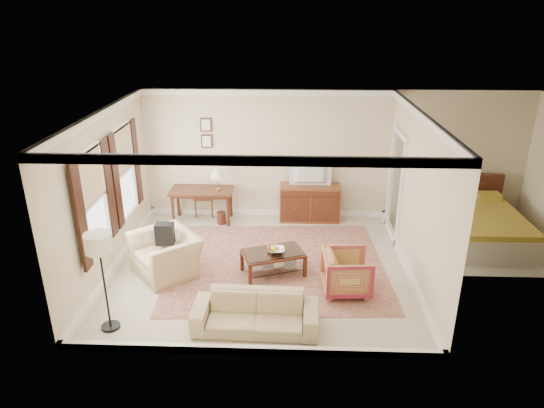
# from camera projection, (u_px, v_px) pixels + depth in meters

# --- Properties ---
(room_shell) EXTENTS (5.51, 5.01, 2.91)m
(room_shell) POSITION_uv_depth(u_px,v_px,m) (259.00, 138.00, 8.16)
(room_shell) COLOR beige
(room_shell) RESTS_ON ground
(annex_bedroom) EXTENTS (3.00, 2.70, 2.90)m
(annex_bedroom) POSITION_uv_depth(u_px,v_px,m) (484.00, 228.00, 9.87)
(annex_bedroom) COLOR beige
(annex_bedroom) RESTS_ON ground
(window_front) EXTENTS (0.12, 1.56, 1.80)m
(window_front) POSITION_uv_depth(u_px,v_px,m) (94.00, 202.00, 7.96)
(window_front) COLOR #CCB284
(window_front) RESTS_ON room_shell
(window_rear) EXTENTS (0.12, 1.56, 1.80)m
(window_rear) POSITION_uv_depth(u_px,v_px,m) (125.00, 171.00, 9.44)
(window_rear) COLOR #CCB284
(window_rear) RESTS_ON room_shell
(doorway) EXTENTS (0.10, 1.12, 2.25)m
(doorway) POSITION_uv_depth(u_px,v_px,m) (396.00, 187.00, 9.98)
(doorway) COLOR white
(doorway) RESTS_ON room_shell
(rug) EXTENTS (4.18, 3.64, 0.01)m
(rug) POSITION_uv_depth(u_px,v_px,m) (276.00, 264.00, 9.16)
(rug) COLOR maroon
(rug) RESTS_ON room_shell
(writing_desk) EXTENTS (1.38, 0.69, 0.76)m
(writing_desk) POSITION_uv_depth(u_px,v_px,m) (202.00, 194.00, 10.80)
(writing_desk) COLOR #4C2315
(writing_desk) RESTS_ON room_shell
(desk_chair) EXTENTS (0.51, 0.51, 1.05)m
(desk_chair) POSITION_uv_depth(u_px,v_px,m) (205.00, 194.00, 11.17)
(desk_chair) COLOR brown
(desk_chair) RESTS_ON room_shell
(desk_lamp) EXTENTS (0.32, 0.32, 0.50)m
(desk_lamp) POSITION_uv_depth(u_px,v_px,m) (218.00, 179.00, 10.65)
(desk_lamp) COLOR silver
(desk_lamp) RESTS_ON writing_desk
(framed_prints) EXTENTS (0.25, 0.04, 0.68)m
(framed_prints) POSITION_uv_depth(u_px,v_px,m) (206.00, 133.00, 10.69)
(framed_prints) COLOR #4C2315
(framed_prints) RESTS_ON room_shell
(sideboard) EXTENTS (1.34, 0.51, 0.82)m
(sideboard) POSITION_uv_depth(u_px,v_px,m) (310.00, 203.00, 10.95)
(sideboard) COLOR brown
(sideboard) RESTS_ON room_shell
(tv) EXTENTS (0.89, 0.51, 0.12)m
(tv) POSITION_uv_depth(u_px,v_px,m) (311.00, 167.00, 10.61)
(tv) COLOR black
(tv) RESTS_ON sideboard
(coffee_table) EXTENTS (1.23, 0.96, 0.46)m
(coffee_table) POSITION_uv_depth(u_px,v_px,m) (273.00, 257.00, 8.72)
(coffee_table) COLOR #4C2315
(coffee_table) RESTS_ON room_shell
(fruit_bowl) EXTENTS (0.42, 0.42, 0.10)m
(fruit_bowl) POSITION_uv_depth(u_px,v_px,m) (277.00, 250.00, 8.63)
(fruit_bowl) COLOR silver
(fruit_bowl) RESTS_ON coffee_table
(book_a) EXTENTS (0.28, 0.13, 0.38)m
(book_a) POSITION_uv_depth(u_px,v_px,m) (261.00, 266.00, 8.76)
(book_a) COLOR brown
(book_a) RESTS_ON coffee_table
(book_b) EXTENTS (0.28, 0.05, 0.38)m
(book_b) POSITION_uv_depth(u_px,v_px,m) (284.00, 264.00, 8.83)
(book_b) COLOR brown
(book_b) RESTS_ON coffee_table
(striped_armchair) EXTENTS (0.78, 0.83, 0.80)m
(striped_armchair) POSITION_uv_depth(u_px,v_px,m) (347.00, 271.00, 8.16)
(striped_armchair) COLOR maroon
(striped_armchair) RESTS_ON room_shell
(club_armchair) EXTENTS (1.31, 1.36, 1.01)m
(club_armchair) POSITION_uv_depth(u_px,v_px,m) (166.00, 248.00, 8.70)
(club_armchair) COLOR #D0B38C
(club_armchair) RESTS_ON room_shell
(backpack) EXTENTS (0.33, 0.38, 0.40)m
(backpack) POSITION_uv_depth(u_px,v_px,m) (165.00, 233.00, 8.71)
(backpack) COLOR black
(backpack) RESTS_ON club_armchair
(sofa) EXTENTS (1.89, 0.61, 0.73)m
(sofa) POSITION_uv_depth(u_px,v_px,m) (255.00, 308.00, 7.21)
(sofa) COLOR #D0B38C
(sofa) RESTS_ON room_shell
(floor_lamp) EXTENTS (0.39, 0.39, 1.58)m
(floor_lamp) POSITION_uv_depth(u_px,v_px,m) (99.00, 250.00, 6.87)
(floor_lamp) COLOR black
(floor_lamp) RESTS_ON room_shell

